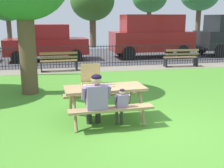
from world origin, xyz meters
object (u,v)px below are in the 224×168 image
(child_at_table, at_px, (121,104))
(lamp_post_walkway, at_px, (18,13))
(picnic_table_foreground, at_px, (105,94))
(far_tree_midleft, at_px, (7,3))
(pizza_box_open, at_px, (91,82))
(pizza_slice_on_table, at_px, (109,86))
(adult_at_table, at_px, (96,99))
(park_bench_right, at_px, (181,58))
(park_bench_center, at_px, (59,62))
(far_tree_center, at_px, (92,1))
(parked_car_right, at_px, (151,35))
(parked_car_center, at_px, (46,42))

(child_at_table, distance_m, lamp_post_walkway, 7.06)
(picnic_table_foreground, relative_size, far_tree_midleft, 0.40)
(pizza_box_open, relative_size, pizza_slice_on_table, 1.84)
(pizza_box_open, height_order, adult_at_table, pizza_box_open)
(park_bench_right, bearing_deg, park_bench_center, -180.00)
(adult_at_table, bearing_deg, park_bench_right, 53.14)
(park_bench_center, bearing_deg, picnic_table_foreground, -81.77)
(pizza_box_open, relative_size, park_bench_right, 0.33)
(picnic_table_foreground, height_order, lamp_post_walkway, lamp_post_walkway)
(pizza_box_open, relative_size, far_tree_center, 0.10)
(park_bench_center, bearing_deg, park_bench_right, 0.00)
(far_tree_midleft, bearing_deg, park_bench_center, -70.97)
(picnic_table_foreground, distance_m, parked_car_right, 10.74)
(adult_at_table, bearing_deg, lamp_post_walkway, 108.74)
(lamp_post_walkway, bearing_deg, far_tree_midleft, 100.32)
(parked_car_center, bearing_deg, pizza_slice_on_table, -80.39)
(parked_car_right, bearing_deg, child_at_table, -112.56)
(child_at_table, bearing_deg, far_tree_center, 84.22)
(pizza_slice_on_table, xyz_separation_m, parked_car_center, (-1.64, 9.68, 0.23))
(park_bench_center, bearing_deg, far_tree_midleft, 109.03)
(picnic_table_foreground, relative_size, pizza_box_open, 3.51)
(picnic_table_foreground, xyz_separation_m, parked_car_right, (4.51, 9.72, 0.71))
(park_bench_center, xyz_separation_m, lamp_post_walkway, (-1.49, -0.55, 2.04))
(child_at_table, xyz_separation_m, parked_car_right, (4.25, 10.23, 0.79))
(parked_car_right, bearing_deg, far_tree_midleft, 144.15)
(picnic_table_foreground, distance_m, adult_at_table, 0.59)
(park_bench_right, relative_size, parked_car_center, 0.36)
(lamp_post_walkway, distance_m, parked_car_center, 4.33)
(pizza_slice_on_table, xyz_separation_m, far_tree_midleft, (-4.39, 16.03, 2.57))
(far_tree_center, bearing_deg, pizza_slice_on_table, -96.50)
(picnic_table_foreground, xyz_separation_m, far_tree_center, (1.94, 16.07, 2.92))
(picnic_table_foreground, bearing_deg, parked_car_center, 98.95)
(pizza_slice_on_table, xyz_separation_m, lamp_post_walkway, (-2.51, 5.70, 1.68))
(picnic_table_foreground, bearing_deg, child_at_table, -63.54)
(picnic_table_foreground, relative_size, park_bench_right, 1.15)
(adult_at_table, xyz_separation_m, parked_car_center, (-1.25, 10.23, 0.35))
(lamp_post_walkway, relative_size, parked_car_center, 0.90)
(picnic_table_foreground, distance_m, far_tree_midleft, 16.85)
(pizza_box_open, distance_m, adult_at_table, 0.66)
(park_bench_center, xyz_separation_m, parked_car_center, (-0.62, 3.43, 0.59))
(pizza_slice_on_table, height_order, park_bench_center, park_bench_center)
(park_bench_center, xyz_separation_m, far_tree_midleft, (-3.37, 9.78, 2.93))
(picnic_table_foreground, xyz_separation_m, park_bench_right, (4.82, 6.29, -0.18))
(child_at_table, bearing_deg, adult_at_table, 179.65)
(pizza_slice_on_table, relative_size, parked_car_right, 0.06)
(pizza_box_open, height_order, child_at_table, pizza_box_open)
(pizza_slice_on_table, height_order, lamp_post_walkway, lamp_post_walkway)
(pizza_box_open, bearing_deg, picnic_table_foreground, -20.78)
(park_bench_right, height_order, parked_car_right, parked_car_right)
(pizza_box_open, bearing_deg, far_tree_center, 82.05)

